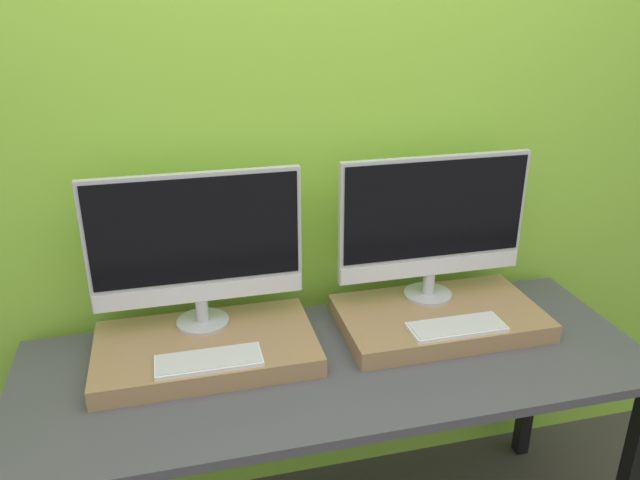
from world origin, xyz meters
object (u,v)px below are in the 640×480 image
(monitor_left, at_px, (196,244))
(keyboard_right, at_px, (457,327))
(keyboard_left, at_px, (209,360))
(monitor_right, at_px, (433,222))

(monitor_left, height_order, keyboard_right, monitor_left)
(keyboard_left, bearing_deg, monitor_right, 16.42)
(monitor_left, xyz_separation_m, keyboard_right, (0.76, -0.23, -0.27))
(monitor_left, xyz_separation_m, monitor_right, (0.76, 0.00, 0.00))
(monitor_left, distance_m, keyboard_left, 0.35)
(keyboard_left, height_order, keyboard_right, same)
(monitor_left, relative_size, monitor_right, 1.00)
(keyboard_left, distance_m, keyboard_right, 0.76)
(monitor_left, bearing_deg, keyboard_right, -16.42)
(monitor_left, distance_m, monitor_right, 0.76)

